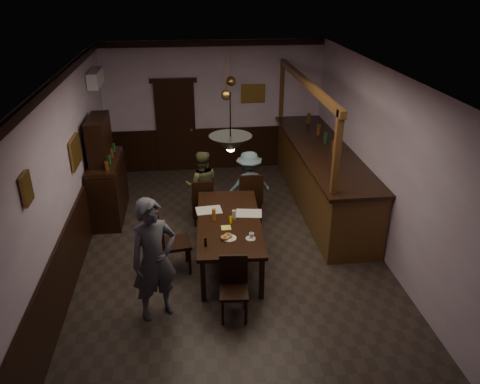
{
  "coord_description": "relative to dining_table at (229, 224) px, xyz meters",
  "views": [
    {
      "loc": [
        -0.63,
        -6.59,
        4.36
      ],
      "look_at": [
        0.15,
        0.12,
        1.15
      ],
      "focal_mm": 35.0,
      "sensor_mm": 36.0,
      "label": 1
    }
  ],
  "objects": [
    {
      "name": "room",
      "position": [
        0.05,
        0.08,
        0.81
      ],
      "size": [
        5.01,
        8.01,
        3.01
      ],
      "color": "#2D2621",
      "rests_on": "ground"
    },
    {
      "name": "dining_table",
      "position": [
        0.0,
        0.0,
        0.0
      ],
      "size": [
        1.11,
        2.25,
        0.75
      ],
      "rotation": [
        0.0,
        0.0,
        -0.05
      ],
      "color": "black",
      "rests_on": "ground"
    },
    {
      "name": "chair_far_left",
      "position": [
        -0.38,
        1.3,
        -0.19
      ],
      "size": [
        0.42,
        0.42,
        0.91
      ],
      "rotation": [
        0.0,
        0.0,
        3.21
      ],
      "color": "black",
      "rests_on": "ground"
    },
    {
      "name": "chair_far_right",
      "position": [
        0.52,
        1.24,
        -0.12
      ],
      "size": [
        0.45,
        0.45,
        1.03
      ],
      "rotation": [
        0.0,
        0.0,
        3.13
      ],
      "color": "black",
      "rests_on": "ground"
    },
    {
      "name": "chair_near",
      "position": [
        -0.07,
        -1.32,
        -0.2
      ],
      "size": [
        0.42,
        0.42,
        0.89
      ],
      "rotation": [
        0.0,
        0.0,
        -0.08
      ],
      "color": "black",
      "rests_on": "ground"
    },
    {
      "name": "chair_side",
      "position": [
        -0.94,
        -0.17,
        -0.11
      ],
      "size": [
        0.51,
        0.51,
        1.05
      ],
      "rotation": [
        0.0,
        0.0,
        1.71
      ],
      "color": "black",
      "rests_on": "ground"
    },
    {
      "name": "person_standing",
      "position": [
        -1.11,
        -1.2,
        0.2
      ],
      "size": [
        0.76,
        0.66,
        1.77
      ],
      "primitive_type": "imported",
      "rotation": [
        0.0,
        0.0,
        0.45
      ],
      "color": "#4E4F5A",
      "rests_on": "ground"
    },
    {
      "name": "person_seated_left",
      "position": [
        -0.37,
        1.57,
        -0.01
      ],
      "size": [
        0.67,
        0.52,
        1.36
      ],
      "primitive_type": "imported",
      "rotation": [
        0.0,
        0.0,
        3.13
      ],
      "color": "brown",
      "rests_on": "ground"
    },
    {
      "name": "person_seated_right",
      "position": [
        0.53,
        1.53,
        -0.02
      ],
      "size": [
        0.92,
        0.61,
        1.33
      ],
      "primitive_type": "imported",
      "rotation": [
        0.0,
        0.0,
        3.28
      ],
      "color": "slate",
      "rests_on": "ground"
    },
    {
      "name": "newspaper_left",
      "position": [
        -0.3,
        0.39,
        0.07
      ],
      "size": [
        0.44,
        0.34,
        0.01
      ],
      "primitive_type": "cube",
      "rotation": [
        0.0,
        0.0,
        0.09
      ],
      "color": "silver",
      "rests_on": "dining_table"
    },
    {
      "name": "newspaper_right",
      "position": [
        0.35,
        0.2,
        0.07
      ],
      "size": [
        0.46,
        0.36,
        0.01
      ],
      "primitive_type": "cube",
      "rotation": [
        0.0,
        0.0,
        -0.16
      ],
      "color": "silver",
      "rests_on": "dining_table"
    },
    {
      "name": "napkin",
      "position": [
        -0.07,
        -0.22,
        0.07
      ],
      "size": [
        0.16,
        0.16,
        0.0
      ],
      "primitive_type": "cube",
      "rotation": [
        0.0,
        0.0,
        -0.05
      ],
      "color": "#F3F159",
      "rests_on": "dining_table"
    },
    {
      "name": "saucer",
      "position": [
        0.26,
        -0.59,
        0.07
      ],
      "size": [
        0.15,
        0.15,
        0.01
      ],
      "primitive_type": "cylinder",
      "color": "white",
      "rests_on": "dining_table"
    },
    {
      "name": "coffee_cup",
      "position": [
        0.28,
        -0.58,
        0.11
      ],
      "size": [
        0.08,
        0.08,
        0.07
      ],
      "primitive_type": "imported",
      "rotation": [
        0.0,
        0.0,
        -0.05
      ],
      "color": "white",
      "rests_on": "saucer"
    },
    {
      "name": "pastry_plate",
      "position": [
        -0.05,
        -0.55,
        0.07
      ],
      "size": [
        0.22,
        0.22,
        0.01
      ],
      "primitive_type": "cylinder",
      "color": "white",
      "rests_on": "dining_table"
    },
    {
      "name": "pastry_ring_a",
      "position": [
        -0.11,
        -0.57,
        0.1
      ],
      "size": [
        0.13,
        0.13,
        0.04
      ],
      "primitive_type": "torus",
      "color": "#C68C47",
      "rests_on": "pastry_plate"
    },
    {
      "name": "pastry_ring_b",
      "position": [
        -0.06,
        -0.52,
        0.1
      ],
      "size": [
        0.13,
        0.13,
        0.04
      ],
      "primitive_type": "torus",
      "color": "#C68C47",
      "rests_on": "pastry_plate"
    },
    {
      "name": "soda_can",
      "position": [
        0.03,
        -0.09,
        0.12
      ],
      "size": [
        0.07,
        0.07,
        0.12
      ],
      "primitive_type": "cylinder",
      "color": "yellow",
      "rests_on": "dining_table"
    },
    {
      "name": "beer_glass",
      "position": [
        -0.24,
        0.05,
        0.16
      ],
      "size": [
        0.06,
        0.06,
        0.2
      ],
      "primitive_type": "cylinder",
      "color": "#BF721E",
      "rests_on": "dining_table"
    },
    {
      "name": "water_glass",
      "position": [
        0.09,
        0.05,
        0.14
      ],
      "size": [
        0.06,
        0.06,
        0.15
      ],
      "primitive_type": "cylinder",
      "color": "silver",
      "rests_on": "dining_table"
    },
    {
      "name": "pepper_mill",
      "position": [
        -0.41,
        -0.71,
        0.13
      ],
      "size": [
        0.04,
        0.04,
        0.14
      ],
      "primitive_type": "cylinder",
      "color": "black",
      "rests_on": "dining_table"
    },
    {
      "name": "sideboard",
      "position": [
        -2.16,
        1.86,
        0.11
      ],
      "size": [
        0.53,
        1.5,
        1.98
      ],
      "color": "black",
      "rests_on": "ground"
    },
    {
      "name": "bar_counter",
      "position": [
        2.04,
        1.9,
        -0.04
      ],
      "size": [
        1.06,
        4.57,
        2.56
      ],
      "color": "#4D2E14",
      "rests_on": "ground"
    },
    {
      "name": "door_back",
      "position": [
        -0.85,
        4.03,
        0.36
      ],
      "size": [
        0.9,
        0.06,
        2.1
      ],
      "primitive_type": "cube",
      "color": "black",
      "rests_on": "ground"
    },
    {
      "name": "ac_unit",
      "position": [
        -2.33,
        2.98,
        1.76
      ],
      "size": [
        0.2,
        0.85,
        0.3
      ],
      "color": "white",
      "rests_on": "ground"
    },
    {
      "name": "picture_left_small",
      "position": [
        -2.41,
        -1.52,
        1.46
      ],
      "size": [
        0.04,
        0.28,
        0.36
      ],
      "color": "olive",
      "rests_on": "ground"
    },
    {
      "name": "picture_left_large",
      "position": [
        -2.41,
        0.88,
        1.01
      ],
      "size": [
        0.04,
        0.62,
        0.48
      ],
      "color": "olive",
      "rests_on": "ground"
    },
    {
      "name": "picture_back",
      "position": [
        0.95,
        4.04,
        1.11
      ],
      "size": [
        0.55,
        0.04,
        0.42
      ],
      "color": "olive",
      "rests_on": "ground"
    },
    {
      "name": "pendant_iron",
      "position": [
        -0.04,
        -0.8,
        1.64
      ],
      "size": [
        0.56,
        0.56,
        0.78
      ],
      "color": "black",
      "rests_on": "ground"
    },
    {
      "name": "pendant_brass_mid",
      "position": [
        0.15,
        1.95,
        1.61
      ],
      "size": [
        0.2,
        0.2,
        0.81
      ],
      "color": "#BF8C3F",
      "rests_on": "ground"
    },
    {
      "name": "pendant_brass_far",
      "position": [
        0.35,
        3.09,
        1.61
      ],
      "size": [
        0.2,
        0.2,
        0.81
      ],
      "color": "#BF8C3F",
      "rests_on": "ground"
    }
  ]
}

